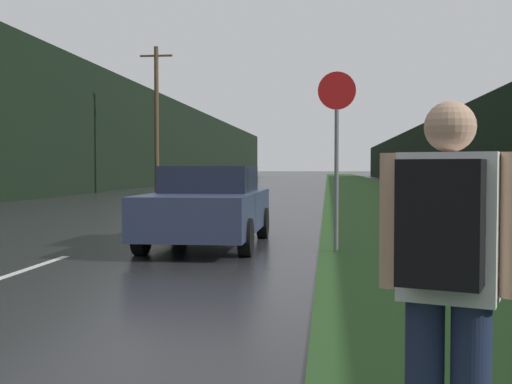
# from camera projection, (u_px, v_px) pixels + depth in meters

# --- Properties ---
(grass_verge) EXTENTS (6.00, 240.00, 0.02)m
(grass_verge) POSITION_uv_depth(u_px,v_px,m) (374.00, 191.00, 39.41)
(grass_verge) COLOR #26471E
(grass_verge) RESTS_ON ground_plane
(lane_stripe_b) EXTENTS (0.12, 3.00, 0.01)m
(lane_stripe_b) POSITION_uv_depth(u_px,v_px,m) (21.00, 271.00, 8.72)
(lane_stripe_b) COLOR silver
(lane_stripe_b) RESTS_ON ground_plane
(lane_stripe_c) EXTENTS (0.12, 3.00, 0.01)m
(lane_stripe_c) POSITION_uv_depth(u_px,v_px,m) (157.00, 226.00, 15.67)
(lane_stripe_c) COLOR silver
(lane_stripe_c) RESTS_ON ground_plane
(lane_stripe_d) EXTENTS (0.12, 3.00, 0.01)m
(lane_stripe_d) POSITION_uv_depth(u_px,v_px,m) (210.00, 208.00, 22.62)
(lane_stripe_d) COLOR silver
(lane_stripe_d) RESTS_ON ground_plane
(lane_stripe_e) EXTENTS (0.12, 3.00, 0.01)m
(lane_stripe_e) POSITION_uv_depth(u_px,v_px,m) (237.00, 199.00, 29.57)
(lane_stripe_e) COLOR silver
(lane_stripe_e) RESTS_ON ground_plane
(treeline_far_side) EXTENTS (2.00, 140.00, 7.33)m
(treeline_far_side) POSITION_uv_depth(u_px,v_px,m) (149.00, 140.00, 51.09)
(treeline_far_side) COLOR black
(treeline_far_side) RESTS_ON ground_plane
(treeline_near_side) EXTENTS (2.00, 140.00, 5.13)m
(treeline_near_side) POSITION_uv_depth(u_px,v_px,m) (445.00, 153.00, 48.57)
(treeline_near_side) COLOR black
(treeline_near_side) RESTS_ON ground_plane
(utility_pole_far) EXTENTS (1.80, 0.24, 8.06)m
(utility_pole_far) POSITION_uv_depth(u_px,v_px,m) (157.00, 118.00, 35.16)
(utility_pole_far) COLOR #4C3823
(utility_pole_far) RESTS_ON ground_plane
(stop_sign) EXTENTS (0.63, 0.07, 3.00)m
(stop_sign) POSITION_uv_depth(u_px,v_px,m) (337.00, 145.00, 10.59)
(stop_sign) COLOR slate
(stop_sign) RESTS_ON ground_plane
(hitchhiker_with_backpack) EXTENTS (0.56, 0.50, 1.68)m
(hitchhiker_with_backpack) POSITION_uv_depth(u_px,v_px,m) (447.00, 275.00, 2.63)
(hitchhiker_with_backpack) COLOR #1E2847
(hitchhiker_with_backpack) RESTS_ON ground_plane
(car_passing_near) EXTENTS (1.91, 4.36, 1.44)m
(car_passing_near) POSITION_uv_depth(u_px,v_px,m) (209.00, 206.00, 11.63)
(car_passing_near) COLOR #2D3856
(car_passing_near) RESTS_ON ground_plane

